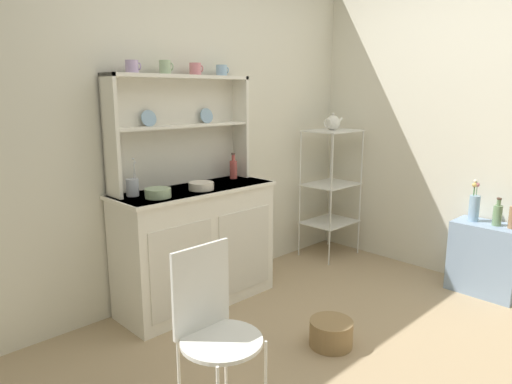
{
  "coord_description": "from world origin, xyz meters",
  "views": [
    {
      "loc": [
        -2.09,
        -1.16,
        1.5
      ],
      "look_at": [
        0.12,
        1.12,
        0.81
      ],
      "focal_mm": 32.25,
      "sensor_mm": 36.0,
      "label": 1
    }
  ],
  "objects_px": {
    "hutch_shelf_unit": "(179,122)",
    "floor_basket": "(331,333)",
    "jam_bottle": "(233,169)",
    "utensil_jar": "(133,187)",
    "hutch_cabinet": "(197,245)",
    "bowl_mixing_large": "(158,193)",
    "side_shelf_blue": "(485,259)",
    "cup_lilac_0": "(132,67)",
    "porcelain_teapot": "(333,123)",
    "bakers_rack": "(331,178)",
    "oil_bottle": "(497,214)",
    "wire_chair": "(213,322)",
    "flower_vase": "(474,206)"
  },
  "relations": [
    {
      "from": "utensil_jar",
      "to": "side_shelf_blue",
      "type": "bearing_deg",
      "value": -34.86
    },
    {
      "from": "bakers_rack",
      "to": "porcelain_teapot",
      "type": "relative_size",
      "value": 5.29
    },
    {
      "from": "porcelain_teapot",
      "to": "wire_chair",
      "type": "bearing_deg",
      "value": -155.13
    },
    {
      "from": "floor_basket",
      "to": "porcelain_teapot",
      "type": "bearing_deg",
      "value": 37.53
    },
    {
      "from": "hutch_shelf_unit",
      "to": "floor_basket",
      "type": "distance_m",
      "value": 1.72
    },
    {
      "from": "floor_basket",
      "to": "wire_chair",
      "type": "bearing_deg",
      "value": -177.4
    },
    {
      "from": "hutch_cabinet",
      "to": "bowl_mixing_large",
      "type": "bearing_deg",
      "value": -167.9
    },
    {
      "from": "wire_chair",
      "to": "bowl_mixing_large",
      "type": "xyz_separation_m",
      "value": [
        0.38,
        1.0,
        0.36
      ]
    },
    {
      "from": "bakers_rack",
      "to": "utensil_jar",
      "type": "xyz_separation_m",
      "value": [
        -1.94,
        0.12,
        0.18
      ]
    },
    {
      "from": "hutch_shelf_unit",
      "to": "cup_lilac_0",
      "type": "bearing_deg",
      "value": -173.17
    },
    {
      "from": "jam_bottle",
      "to": "bakers_rack",
      "type": "bearing_deg",
      "value": -6.91
    },
    {
      "from": "hutch_shelf_unit",
      "to": "utensil_jar",
      "type": "distance_m",
      "value": 0.59
    },
    {
      "from": "cup_lilac_0",
      "to": "oil_bottle",
      "type": "relative_size",
      "value": 0.45
    },
    {
      "from": "hutch_shelf_unit",
      "to": "wire_chair",
      "type": "bearing_deg",
      "value": -120.07
    },
    {
      "from": "hutch_shelf_unit",
      "to": "side_shelf_blue",
      "type": "distance_m",
      "value": 2.49
    },
    {
      "from": "hutch_shelf_unit",
      "to": "hutch_cabinet",
      "type": "bearing_deg",
      "value": -90.0
    },
    {
      "from": "hutch_cabinet",
      "to": "oil_bottle",
      "type": "height_order",
      "value": "hutch_cabinet"
    },
    {
      "from": "hutch_cabinet",
      "to": "floor_basket",
      "type": "relative_size",
      "value": 4.48
    },
    {
      "from": "cup_lilac_0",
      "to": "bowl_mixing_large",
      "type": "distance_m",
      "value": 0.8
    },
    {
      "from": "jam_bottle",
      "to": "oil_bottle",
      "type": "height_order",
      "value": "jam_bottle"
    },
    {
      "from": "bakers_rack",
      "to": "hutch_shelf_unit",
      "type": "bearing_deg",
      "value": 172.08
    },
    {
      "from": "utensil_jar",
      "to": "porcelain_teapot",
      "type": "distance_m",
      "value": 1.97
    },
    {
      "from": "hutch_shelf_unit",
      "to": "side_shelf_blue",
      "type": "relative_size",
      "value": 2.02
    },
    {
      "from": "hutch_cabinet",
      "to": "side_shelf_blue",
      "type": "xyz_separation_m",
      "value": [
        1.67,
        -1.38,
        -0.17
      ]
    },
    {
      "from": "hutch_shelf_unit",
      "to": "wire_chair",
      "type": "height_order",
      "value": "hutch_shelf_unit"
    },
    {
      "from": "cup_lilac_0",
      "to": "wire_chair",
      "type": "bearing_deg",
      "value": -106.53
    },
    {
      "from": "oil_bottle",
      "to": "bowl_mixing_large",
      "type": "bearing_deg",
      "value": 145.91
    },
    {
      "from": "hutch_shelf_unit",
      "to": "porcelain_teapot",
      "type": "xyz_separation_m",
      "value": [
        1.51,
        -0.21,
        -0.06
      ]
    },
    {
      "from": "hutch_shelf_unit",
      "to": "jam_bottle",
      "type": "height_order",
      "value": "hutch_shelf_unit"
    },
    {
      "from": "wire_chair",
      "to": "jam_bottle",
      "type": "distance_m",
      "value": 1.69
    },
    {
      "from": "wire_chair",
      "to": "oil_bottle",
      "type": "relative_size",
      "value": 4.08
    },
    {
      "from": "oil_bottle",
      "to": "floor_basket",
      "type": "bearing_deg",
      "value": 164.55
    },
    {
      "from": "bowl_mixing_large",
      "to": "wire_chair",
      "type": "bearing_deg",
      "value": -110.58
    },
    {
      "from": "jam_bottle",
      "to": "flower_vase",
      "type": "bearing_deg",
      "value": -47.59
    },
    {
      "from": "floor_basket",
      "to": "jam_bottle",
      "type": "xyz_separation_m",
      "value": [
        0.21,
        1.12,
        0.85
      ]
    },
    {
      "from": "bowl_mixing_large",
      "to": "oil_bottle",
      "type": "height_order",
      "value": "bowl_mixing_large"
    },
    {
      "from": "porcelain_teapot",
      "to": "oil_bottle",
      "type": "relative_size",
      "value": 1.06
    },
    {
      "from": "hutch_shelf_unit",
      "to": "oil_bottle",
      "type": "xyz_separation_m",
      "value": [
        1.67,
        -1.6,
        -0.67
      ]
    },
    {
      "from": "hutch_cabinet",
      "to": "floor_basket",
      "type": "xyz_separation_m",
      "value": [
        0.22,
        -1.03,
        -0.36
      ]
    },
    {
      "from": "utensil_jar",
      "to": "oil_bottle",
      "type": "distance_m",
      "value": 2.6
    },
    {
      "from": "utensil_jar",
      "to": "oil_bottle",
      "type": "relative_size",
      "value": 1.16
    },
    {
      "from": "wire_chair",
      "to": "cup_lilac_0",
      "type": "distance_m",
      "value": 1.69
    },
    {
      "from": "hutch_shelf_unit",
      "to": "bakers_rack",
      "type": "bearing_deg",
      "value": -7.92
    },
    {
      "from": "bakers_rack",
      "to": "bowl_mixing_large",
      "type": "bearing_deg",
      "value": -179.08
    },
    {
      "from": "jam_bottle",
      "to": "utensil_jar",
      "type": "xyz_separation_m",
      "value": [
        -0.87,
        -0.01,
        -0.02
      ]
    },
    {
      "from": "bakers_rack",
      "to": "utensil_jar",
      "type": "bearing_deg",
      "value": 176.41
    },
    {
      "from": "oil_bottle",
      "to": "porcelain_teapot",
      "type": "bearing_deg",
      "value": 96.58
    },
    {
      "from": "hutch_shelf_unit",
      "to": "bakers_rack",
      "type": "relative_size",
      "value": 0.93
    },
    {
      "from": "hutch_cabinet",
      "to": "bowl_mixing_large",
      "type": "distance_m",
      "value": 0.56
    },
    {
      "from": "side_shelf_blue",
      "to": "flower_vase",
      "type": "relative_size",
      "value": 1.7
    }
  ]
}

